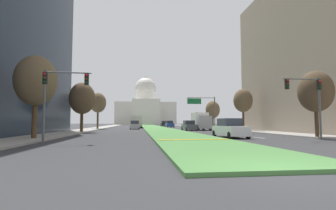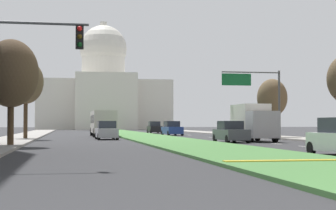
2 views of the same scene
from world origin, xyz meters
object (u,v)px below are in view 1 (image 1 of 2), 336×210
at_px(street_tree_left_far, 98,103).
at_px(street_tree_right_near, 315,92).
at_px(overhead_guide_sign, 204,106).
at_px(street_tree_right_mid, 243,101).
at_px(street_tree_left_mid, 82,99).
at_px(street_tree_right_far, 213,110).
at_px(sedan_distant, 135,125).
at_px(sedan_midblock, 189,126).
at_px(sedan_very_far, 164,124).
at_px(traffic_light_near_left, 57,90).
at_px(sedan_lead_stopped, 230,129).
at_px(capitol_building, 145,109).
at_px(box_truck_delivery, 201,121).
at_px(traffic_light_near_right, 310,94).
at_px(sedan_far_horizon, 169,124).
at_px(street_tree_left_near, 36,81).
at_px(city_bus, 137,121).

bearing_deg(street_tree_left_far, street_tree_right_near, -52.21).
relative_size(overhead_guide_sign, street_tree_right_mid, 0.95).
xyz_separation_m(street_tree_left_mid, street_tree_right_far, (24.10, 15.79, -0.69)).
xyz_separation_m(street_tree_left_far, sedan_distant, (7.54, -0.46, -4.57)).
relative_size(street_tree_right_mid, sedan_midblock, 1.55).
distance_m(sedan_midblock, sedan_very_far, 40.42).
distance_m(overhead_guide_sign, sedan_distant, 14.77).
relative_size(street_tree_left_far, sedan_midblock, 1.70).
height_order(sedan_midblock, sedan_distant, sedan_distant).
distance_m(street_tree_right_far, sedan_very_far, 31.34).
distance_m(overhead_guide_sign, sedan_very_far, 35.03).
bearing_deg(traffic_light_near_left, sedan_lead_stopped, 16.65).
xyz_separation_m(capitol_building, box_truck_delivery, (7.20, -95.16, -7.36)).
bearing_deg(street_tree_right_far, street_tree_right_near, -90.21).
xyz_separation_m(street_tree_right_far, box_truck_delivery, (-4.77, -8.02, -2.45)).
bearing_deg(box_truck_delivery, overhead_guide_sign, 65.45).
height_order(traffic_light_near_right, sedan_lead_stopped, traffic_light_near_right).
xyz_separation_m(sedan_distant, sedan_far_horizon, (9.31, 15.94, 0.02)).
bearing_deg(street_tree_left_near, sedan_lead_stopped, 2.75).
relative_size(street_tree_left_far, box_truck_delivery, 1.17).
bearing_deg(city_bus, traffic_light_near_left, -96.94).
bearing_deg(street_tree_right_near, street_tree_left_near, 176.91).
distance_m(traffic_light_near_left, overhead_guide_sign, 34.83).
bearing_deg(street_tree_left_mid, city_bus, 74.43).
height_order(sedan_midblock, box_truck_delivery, box_truck_delivery).
bearing_deg(city_bus, overhead_guide_sign, -49.79).
height_order(sedan_lead_stopped, sedan_midblock, sedan_lead_stopped).
bearing_deg(sedan_midblock, overhead_guide_sign, 53.48).
xyz_separation_m(box_truck_delivery, city_bus, (-11.70, 19.59, 0.09)).
bearing_deg(street_tree_right_mid, capitol_building, 97.06).
bearing_deg(street_tree_right_far, sedan_midblock, -126.13).
relative_size(capitol_building, street_tree_left_mid, 4.62).
distance_m(traffic_light_near_left, street_tree_right_near, 21.96).
xyz_separation_m(capitol_building, sedan_lead_stopped, (4.50, -116.34, -8.18)).
bearing_deg(street_tree_left_near, street_tree_left_far, 89.19).
bearing_deg(box_truck_delivery, street_tree_right_near, -78.71).
bearing_deg(street_tree_right_far, sedan_very_far, 103.93).
bearing_deg(sedan_very_far, box_truck_delivery, -85.92).
height_order(overhead_guide_sign, street_tree_right_near, overhead_guide_sign).
bearing_deg(sedan_midblock, street_tree_left_near, -131.17).
bearing_deg(capitol_building, street_tree_left_far, -98.09).
bearing_deg(sedan_distant, street_tree_left_near, -105.11).
height_order(street_tree_right_near, sedan_distant, street_tree_right_near).
distance_m(street_tree_right_far, city_bus, 20.27).
bearing_deg(sedan_very_far, capitol_building, 94.49).
distance_m(sedan_distant, sedan_far_horizon, 18.46).
bearing_deg(sedan_lead_stopped, traffic_light_near_right, -35.40).
xyz_separation_m(sedan_lead_stopped, sedan_midblock, (0.05, 19.03, -0.04)).
bearing_deg(street_tree_left_mid, sedan_midblock, 18.63).
xyz_separation_m(traffic_light_near_right, street_tree_left_mid, (-22.12, 17.32, 1.02)).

